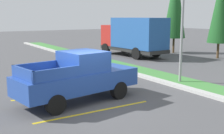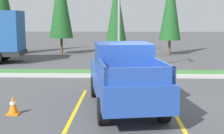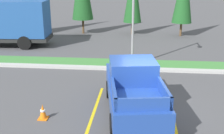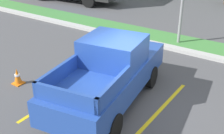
% 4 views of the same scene
% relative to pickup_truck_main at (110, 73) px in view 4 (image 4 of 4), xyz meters
% --- Properties ---
extents(ground_plane, '(120.00, 120.00, 0.00)m').
position_rel_pickup_truck_main_xyz_m(ground_plane, '(0.76, 0.21, -1.04)').
color(ground_plane, '#4C4C4F').
extents(parking_line_near, '(0.12, 4.80, 0.01)m').
position_rel_pickup_truck_main_xyz_m(parking_line_near, '(-1.54, -0.05, -1.04)').
color(parking_line_near, yellow).
rests_on(parking_line_near, ground).
extents(parking_line_far, '(0.12, 4.80, 0.01)m').
position_rel_pickup_truck_main_xyz_m(parking_line_far, '(1.56, -0.05, -1.04)').
color(parking_line_far, yellow).
rests_on(parking_line_far, ground).
extents(curb_strip, '(56.00, 0.40, 0.15)m').
position_rel_pickup_truck_main_xyz_m(curb_strip, '(0.76, 5.21, -0.97)').
color(curb_strip, '#B2B2AD').
rests_on(curb_strip, ground).
extents(grass_median, '(56.00, 1.80, 0.06)m').
position_rel_pickup_truck_main_xyz_m(grass_median, '(0.76, 6.31, -1.01)').
color(grass_median, '#42843D').
rests_on(grass_median, ground).
extents(pickup_truck_main, '(2.69, 5.46, 2.10)m').
position_rel_pickup_truck_main_xyz_m(pickup_truck_main, '(0.00, 0.00, 0.00)').
color(pickup_truck_main, black).
rests_on(pickup_truck_main, ground).
extents(traffic_cone, '(0.36, 0.36, 0.60)m').
position_rel_pickup_truck_main_xyz_m(traffic_cone, '(-3.38, -0.89, -0.75)').
color(traffic_cone, orange).
rests_on(traffic_cone, ground).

